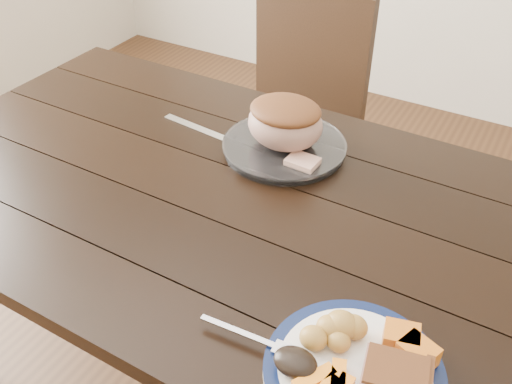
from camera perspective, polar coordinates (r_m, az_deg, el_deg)
The scene contains 13 objects.
dining_table at distance 1.31m, azimuth -2.62°, elevation -3.43°, with size 1.61×0.92×0.75m.
chair_far at distance 1.99m, azimuth 3.77°, elevation 7.75°, with size 0.44×0.45×0.93m.
dinner_plate at distance 0.93m, azimuth 9.71°, elevation -17.37°, with size 0.28×0.28×0.02m, color white.
plate_rim at distance 0.93m, azimuth 9.77°, elevation -17.07°, with size 0.28×0.28×0.02m, color #0B1639.
serving_platter at distance 1.38m, azimuth 2.84°, elevation 4.42°, with size 0.29×0.29×0.02m, color white.
pork_slice at distance 0.90m, azimuth 13.67°, elevation -17.78°, with size 0.10×0.08×0.04m, color #AE766A.
roasted_potatoes at distance 0.94m, azimuth 8.02°, elevation -13.52°, with size 0.09×0.09×0.05m.
pumpkin_wedges at distance 0.94m, azimuth 15.06°, elevation -14.66°, with size 0.10×0.07×0.04m.
dark_mushroom at distance 0.90m, azimuth 3.97°, elevation -16.64°, with size 0.07×0.05×0.03m, color black.
fork at distance 0.94m, azimuth 0.11°, elevation -14.54°, with size 0.18×0.03×0.00m.
roast_joint at distance 1.35m, azimuth 2.93°, elevation 6.81°, with size 0.18×0.16×0.12m, color #A67565.
cut_slice at distance 1.31m, azimuth 4.67°, elevation 2.99°, with size 0.07×0.06×0.02m, color tan.
carving_knife at distance 1.42m, azimuth -2.37°, elevation 5.17°, with size 0.32×0.05×0.01m.
Camera 1 is at (0.54, -0.83, 1.52)m, focal length 40.00 mm.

